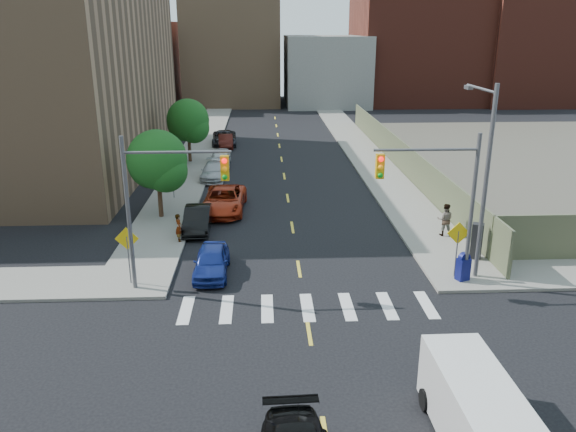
{
  "coord_description": "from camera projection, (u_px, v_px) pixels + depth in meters",
  "views": [
    {
      "loc": [
        -1.7,
        -17.13,
        11.25
      ],
      "look_at": [
        -0.43,
        10.2,
        2.0
      ],
      "focal_mm": 35.0,
      "sensor_mm": 36.0,
      "label": 1
    }
  ],
  "objects": [
    {
      "name": "tree_west_far",
      "position": [
        188.0,
        123.0,
        47.8
      ],
      "size": [
        3.66,
        3.64,
        5.52
      ],
      "color": "#332114",
      "rests_on": "ground"
    },
    {
      "name": "parked_car_black",
      "position": [
        198.0,
        219.0,
        32.45
      ],
      "size": [
        1.52,
        4.23,
        1.39
      ],
      "primitive_type": "imported",
      "rotation": [
        0.0,
        0.0,
        0.01
      ],
      "color": "black",
      "rests_on": "ground"
    },
    {
      "name": "pedestrian_west",
      "position": [
        179.0,
        227.0,
        30.42
      ],
      "size": [
        0.5,
        0.63,
        1.53
      ],
      "primitive_type": "imported",
      "rotation": [
        0.0,
        0.0,
        1.83
      ],
      "color": "gray",
      "rests_on": "sidewalk_nw"
    },
    {
      "name": "parked_car_red",
      "position": [
        224.0,
        200.0,
        35.75
      ],
      "size": [
        2.85,
        5.7,
        1.55
      ],
      "primitive_type": "imported",
      "rotation": [
        0.0,
        0.0,
        -0.05
      ],
      "color": "#AA2B11",
      "rests_on": "ground"
    },
    {
      "name": "bg_bldg_fareast",
      "position": [
        523.0,
        42.0,
        84.92
      ],
      "size": [
        14.0,
        16.0,
        18.0
      ],
      "primitive_type": "cube",
      "color": "#592319",
      "rests_on": "ground"
    },
    {
      "name": "parked_car_white",
      "position": [
        221.0,
        157.0,
        47.9
      ],
      "size": [
        1.69,
        4.11,
        1.39
      ],
      "primitive_type": "imported",
      "rotation": [
        0.0,
        0.0,
        0.01
      ],
      "color": "silver",
      "rests_on": "ground"
    },
    {
      "name": "building_nw",
      "position": [
        7.0,
        70.0,
        44.75
      ],
      "size": [
        22.0,
        30.0,
        16.0
      ],
      "primitive_type": "cube",
      "color": "#8C6B4C",
      "rests_on": "ground"
    },
    {
      "name": "fence_north",
      "position": [
        399.0,
        154.0,
        46.41
      ],
      "size": [
        0.12,
        44.0,
        2.5
      ],
      "primitive_type": "cube",
      "color": "#5B5C40",
      "rests_on": "ground"
    },
    {
      "name": "sidewalk_ne",
      "position": [
        351.0,
        138.0,
        59.48
      ],
      "size": [
        3.5,
        73.0,
        0.15
      ],
      "primitive_type": "cube",
      "color": "gray",
      "rests_on": "ground"
    },
    {
      "name": "parked_car_silver",
      "position": [
        214.0,
        171.0,
        43.38
      ],
      "size": [
        1.9,
        4.48,
        1.29
      ],
      "primitive_type": "imported",
      "rotation": [
        0.0,
        0.0,
        -0.02
      ],
      "color": "#ACAFB3",
      "rests_on": "ground"
    },
    {
      "name": "mailbox",
      "position": [
        463.0,
        267.0,
        25.73
      ],
      "size": [
        0.67,
        0.59,
        1.35
      ],
      "rotation": [
        0.0,
        0.0,
        0.37
      ],
      "color": "#0F1357",
      "rests_on": "sidewalk_ne"
    },
    {
      "name": "bg_bldg_east",
      "position": [
        415.0,
        49.0,
        86.43
      ],
      "size": [
        18.0,
        18.0,
        16.0
      ],
      "primitive_type": "cube",
      "color": "#592319",
      "rests_on": "ground"
    },
    {
      "name": "sidewalk_nw",
      "position": [
        205.0,
        139.0,
        58.8
      ],
      "size": [
        3.5,
        73.0,
        0.15
      ],
      "primitive_type": "cube",
      "color": "gray",
      "rests_on": "ground"
    },
    {
      "name": "signal_ne",
      "position": [
        440.0,
        190.0,
        24.38
      ],
      "size": [
        4.59,
        0.3,
        7.0
      ],
      "color": "#59595E",
      "rests_on": "ground"
    },
    {
      "name": "parked_car_grey",
      "position": [
        224.0,
        138.0,
        55.95
      ],
      "size": [
        2.61,
        5.21,
        1.42
      ],
      "primitive_type": "imported",
      "rotation": [
        0.0,
        0.0,
        0.05
      ],
      "color": "black",
      "rests_on": "ground"
    },
    {
      "name": "tree_west_near",
      "position": [
        157.0,
        163.0,
        33.61
      ],
      "size": [
        3.66,
        3.64,
        5.52
      ],
      "color": "#332114",
      "rests_on": "ground"
    },
    {
      "name": "payphone",
      "position": [
        477.0,
        241.0,
        28.06
      ],
      "size": [
        0.69,
        0.64,
        1.85
      ],
      "primitive_type": "cube",
      "rotation": [
        0.0,
        0.0,
        -0.42
      ],
      "color": "black",
      "rests_on": "sidewalk_ne"
    },
    {
      "name": "warn_sign_nw",
      "position": [
        127.0,
        245.0,
        25.06
      ],
      "size": [
        1.06,
        0.06,
        2.83
      ],
      "color": "#59595E",
      "rests_on": "ground"
    },
    {
      "name": "streetlight_ne",
      "position": [
        484.0,
        169.0,
        25.11
      ],
      "size": [
        0.25,
        3.7,
        9.0
      ],
      "color": "#59595E",
      "rests_on": "ground"
    },
    {
      "name": "bg_bldg_midwest",
      "position": [
        233.0,
        53.0,
        85.36
      ],
      "size": [
        14.0,
        16.0,
        15.0
      ],
      "primitive_type": "cube",
      "color": "#8C6B4C",
      "rests_on": "ground"
    },
    {
      "name": "warn_sign_midwest",
      "position": [
        172.0,
        171.0,
        37.84
      ],
      "size": [
        1.06,
        0.06,
        2.83
      ],
      "color": "#59595E",
      "rests_on": "ground"
    },
    {
      "name": "signal_nw",
      "position": [
        162.0,
        193.0,
        23.86
      ],
      "size": [
        4.59,
        0.3,
        7.0
      ],
      "color": "#59595E",
      "rests_on": "ground"
    },
    {
      "name": "smokestack",
      "position": [
        554.0,
        7.0,
        83.5
      ],
      "size": [
        1.8,
        1.8,
        28.0
      ],
      "primitive_type": "cylinder",
      "color": "#8C6B4C",
      "rests_on": "ground"
    },
    {
      "name": "ground",
      "position": [
        314.0,
        361.0,
        19.89
      ],
      "size": [
        160.0,
        160.0,
        0.0
      ],
      "primitive_type": "plane",
      "color": "black",
      "rests_on": "ground"
    },
    {
      "name": "bg_bldg_center",
      "position": [
        325.0,
        70.0,
        84.89
      ],
      "size": [
        12.0,
        16.0,
        10.0
      ],
      "primitive_type": "cube",
      "color": "gray",
      "rests_on": "ground"
    },
    {
      "name": "bg_bldg_west",
      "position": [
        124.0,
        64.0,
        83.25
      ],
      "size": [
        14.0,
        18.0,
        12.0
      ],
      "primitive_type": "cube",
      "color": "#592319",
      "rests_on": "ground"
    },
    {
      "name": "warn_sign_ne",
      "position": [
        458.0,
        239.0,
        25.72
      ],
      "size": [
        1.06,
        0.06,
        2.83
      ],
      "color": "#59595E",
      "rests_on": "ground"
    },
    {
      "name": "cargo_van",
      "position": [
        472.0,
        406.0,
        15.78
      ],
      "size": [
        2.01,
        4.72,
        2.15
      ],
      "rotation": [
        0.0,
        0.0,
        0.01
      ],
      "color": "silver",
      "rests_on": "ground"
    },
    {
      "name": "pedestrian_east",
      "position": [
        445.0,
        220.0,
        31.2
      ],
      "size": [
        1.04,
        0.9,
        1.84
      ],
      "primitive_type": "imported",
      "rotation": [
        0.0,
        0.0,
        2.88
      ],
      "color": "gray",
      "rests_on": "sidewalk_ne"
    },
    {
      "name": "parked_car_blue",
      "position": [
        212.0,
        261.0,
        26.67
      ],
      "size": [
        1.62,
        3.96,
        1.35
      ],
      "primitive_type": "imported",
      "rotation": [
        0.0,
        0.0,
        -0.01
      ],
      "color": "navy",
      "rests_on": "ground"
    },
    {
      "name": "parked_car_maroon",
      "position": [
        226.0,
        141.0,
        54.73
      ],
      "size": [
        1.67,
        4.04,
        1.3
      ],
      "primitive_type": "imported",
      "rotation": [
        0.0,
        0.0,
        0.08
      ],
      "color": "#3A100B",
      "rests_on": "ground"
    }
  ]
}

